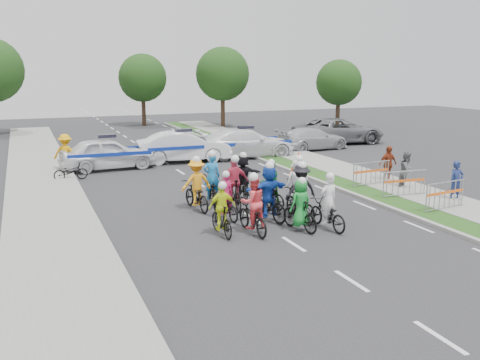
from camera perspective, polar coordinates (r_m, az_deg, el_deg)
name	(u,v)px	position (r m, az deg, el deg)	size (l,w,h in m)	color
ground	(294,244)	(15.93, 5.73, -6.83)	(90.00, 90.00, 0.00)	#28282B
curb_right	(346,192)	(22.58, 11.24, -1.21)	(0.20, 60.00, 0.12)	gray
grass_strip	(360,190)	(22.97, 12.70, -1.07)	(1.20, 60.00, 0.11)	#194315
sidewalk_right	(395,186)	(24.03, 16.23, -0.66)	(2.40, 60.00, 0.13)	gray
sidewalk_left	(51,221)	(18.98, -19.55, -4.18)	(3.00, 60.00, 0.13)	gray
rider_0	(327,210)	(17.35, 9.31, -3.22)	(0.80, 1.89, 1.88)	black
rider_1	(300,210)	(17.05, 6.44, -3.17)	(0.81, 1.73, 1.76)	black
rider_2	(252,211)	(16.67, 1.34, -3.31)	(0.84, 1.94, 1.96)	black
rider_3	(222,214)	(16.48, -1.96, -3.69)	(0.87, 1.65, 1.73)	black
rider_4	(300,197)	(18.34, 6.46, -1.80)	(1.12, 1.98, 2.02)	black
rider_5	(268,196)	(18.02, 3.06, -1.74)	(1.70, 2.02, 2.05)	black
rider_6	(225,203)	(18.26, -1.59, -2.46)	(0.81, 1.74, 1.71)	black
rider_7	(297,189)	(19.45, 6.15, -0.96)	(0.95, 2.02, 2.05)	black
rider_8	(270,189)	(19.82, 3.21, -0.99)	(0.90, 1.87, 1.83)	black
rider_9	(234,188)	(19.51, -0.62, -0.91)	(1.06, 1.97, 2.02)	black
rider_10	(196,189)	(19.46, -4.69, -0.98)	(1.17, 2.03, 2.01)	black
rider_11	(242,180)	(20.85, 0.27, 0.02)	(1.58, 1.88, 1.91)	black
rider_12	(212,186)	(20.40, -3.05, -0.63)	(1.04, 2.10, 2.05)	black
police_car_0	(108,153)	(28.01, -13.93, 2.76)	(1.92, 4.78, 1.63)	white
police_car_1	(184,147)	(29.50, -6.02, 3.54)	(1.77, 5.06, 1.67)	white
police_car_2	(246,143)	(30.89, 0.62, 3.98)	(2.33, 5.74, 1.67)	white
civilian_sedan	(313,139)	(34.11, 7.75, 4.38)	(1.92, 4.73, 1.37)	#B8B8BD
civilian_suv	(339,131)	(37.23, 10.50, 5.19)	(2.86, 6.20, 1.72)	slate
spectator_0	(456,181)	(22.18, 22.08, -0.15)	(0.59, 0.38, 1.60)	navy
spectator_1	(407,171)	(23.74, 17.36, 0.96)	(0.79, 0.61, 1.62)	#555459
spectator_2	(388,164)	(25.02, 15.50, 1.64)	(0.97, 0.40, 1.65)	maroon
marshal_hiviz	(66,153)	(27.88, -18.10, 2.75)	(1.22, 0.70, 1.89)	#ECA40C
barrier_0	(445,197)	(20.51, 21.01, -1.69)	(2.00, 0.50, 1.12)	#A5A8AD
barrier_1	(404,185)	(22.12, 17.11, -0.47)	(2.00, 0.50, 1.12)	#A5A8AD
barrier_2	(371,175)	(23.80, 13.80, 0.57)	(2.00, 0.50, 1.12)	#A5A8AD
cone_0	(294,168)	(25.92, 5.74, 1.28)	(0.40, 0.40, 0.70)	#F24C0C
cone_1	(299,158)	(28.84, 6.27, 2.35)	(0.40, 0.40, 0.70)	#F24C0C
parked_bike	(71,171)	(25.83, -17.62, 0.87)	(0.53, 1.53, 0.80)	black
tree_1	(223,74)	(46.20, -1.87, 11.22)	(4.55, 4.55, 6.82)	#382619
tree_2	(339,83)	(46.66, 10.50, 10.18)	(3.85, 3.85, 5.77)	#382619
tree_4	(143,78)	(48.37, -10.36, 10.66)	(4.20, 4.20, 6.30)	#382619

